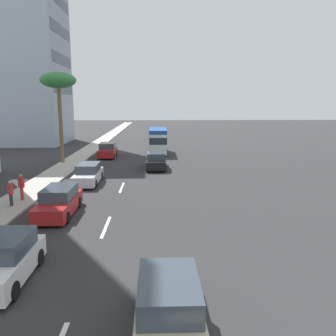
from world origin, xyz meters
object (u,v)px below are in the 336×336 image
car_second (168,306)px  car_fourth (156,161)px  palm_tree (58,83)px  pedestrian_by_tree (21,186)px  minibus_third (158,140)px  car_seventh (59,202)px  pedestrian_near_lamp (11,192)px  car_lead (5,260)px  car_fifth (88,174)px  car_sixth (107,151)px

car_second → car_fourth: bearing=0.7°
palm_tree → car_fourth: bearing=-108.3°
pedestrian_by_tree → minibus_third: bearing=92.7°
car_seventh → palm_tree: 19.36m
minibus_third → pedestrian_near_lamp: (-22.98, 9.06, -0.72)m
car_lead → palm_tree: 26.32m
car_seventh → pedestrian_near_lamp: 3.51m
car_lead → palm_tree: palm_tree is taller
car_fourth → car_seventh: car_fourth is taller
car_fourth → car_fifth: (-6.09, 5.41, -0.02)m
car_second → car_fourth: size_ratio=1.02×
car_sixth → pedestrian_near_lamp: 20.37m
car_fifth → pedestrian_by_tree: bearing=-31.7°
car_sixth → car_lead: bearing=0.6°
car_fourth → car_fifth: car_fourth is taller
pedestrian_near_lamp → car_fourth: bearing=151.6°
car_sixth → car_seventh: (-21.46, -0.17, -0.05)m
car_lead → car_seventh: car_lead is taller
car_fourth → pedestrian_by_tree: bearing=142.7°
car_fifth → pedestrian_near_lamp: size_ratio=3.07×
car_lead → car_fifth: 15.44m
car_fourth → car_sixth: 9.42m
minibus_third → car_sixth: minibus_third is taller
car_fourth → car_sixth: car_sixth is taller
car_fifth → pedestrian_by_tree: size_ratio=2.79×
car_seventh → pedestrian_by_tree: size_ratio=2.76×
car_fifth → pedestrian_by_tree: pedestrian_by_tree is taller
car_fifth → palm_tree: size_ratio=0.51×
car_fourth → pedestrian_by_tree: 14.27m
car_second → minibus_third: 34.92m
car_fourth → pedestrian_by_tree: size_ratio=2.69×
minibus_third → car_sixth: size_ratio=1.53×
car_fourth → pedestrian_near_lamp: size_ratio=2.95×
minibus_third → car_seventh: 25.01m
pedestrian_near_lamp → car_lead: bearing=27.2°
car_lead → palm_tree: (24.81, 4.47, 7.59)m
minibus_third → pedestrian_near_lamp: minibus_third is taller
car_seventh → palm_tree: size_ratio=0.51×
car_second → palm_tree: 30.63m
car_seventh → pedestrian_by_tree: pedestrian_by_tree is taller
car_fourth → pedestrian_near_lamp: pedestrian_near_lamp is taller
car_second → car_seventh: 12.12m
car_second → minibus_third: (34.91, 0.06, 0.92)m
car_fourth → palm_tree: size_ratio=0.50×
car_sixth → palm_tree: (-4.20, 4.17, 7.56)m
car_fifth → minibus_third: bearing=161.0°
car_lead → car_second: bearing=62.0°
car_sixth → car_seventh: bearing=0.4°
minibus_third → pedestrian_by_tree: minibus_third is taller
car_seventh → pedestrian_by_tree: (2.64, 3.08, 0.35)m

